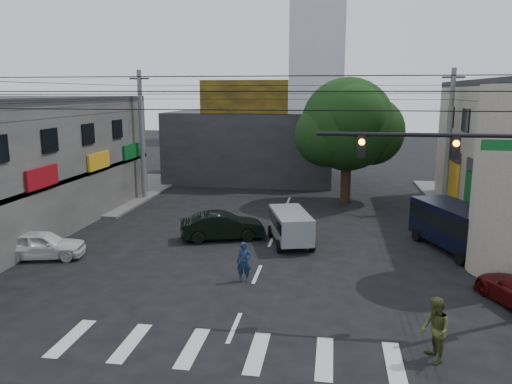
% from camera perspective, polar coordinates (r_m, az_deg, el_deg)
% --- Properties ---
extents(ground, '(160.00, 160.00, 0.00)m').
position_cam_1_polar(ground, '(19.85, -0.77, -11.41)').
color(ground, black).
rests_on(ground, ground).
extents(sidewalk_far_left, '(16.00, 16.00, 0.15)m').
position_cam_1_polar(sidewalk_far_left, '(42.43, -21.11, 0.27)').
color(sidewalk_far_left, '#514F4C').
rests_on(sidewalk_far_left, ground).
extents(building_far, '(14.00, 10.00, 6.00)m').
position_cam_1_polar(building_far, '(44.85, -0.28, 5.38)').
color(building_far, '#232326').
rests_on(building_far, ground).
extents(billboard, '(7.00, 0.30, 2.60)m').
position_cam_1_polar(billboard, '(39.77, -1.43, 10.81)').
color(billboard, olive).
rests_on(billboard, building_far).
extents(tower_distant, '(9.00, 9.00, 44.00)m').
position_cam_1_polar(tower_distant, '(89.25, 7.21, 20.52)').
color(tower_distant, silver).
rests_on(tower_distant, ground).
extents(street_tree, '(6.40, 6.40, 8.70)m').
position_cam_1_polar(street_tree, '(35.12, 10.43, 7.58)').
color(street_tree, black).
rests_on(street_tree, ground).
extents(traffic_gantry, '(7.10, 0.35, 7.20)m').
position_cam_1_polar(traffic_gantry, '(17.92, 24.11, 1.21)').
color(traffic_gantry, black).
rests_on(traffic_gantry, ground).
extents(utility_pole_far_left, '(0.32, 0.32, 9.20)m').
position_cam_1_polar(utility_pole_far_left, '(36.77, -12.93, 6.27)').
color(utility_pole_far_left, '#59595B').
rests_on(utility_pole_far_left, ground).
extents(utility_pole_far_right, '(0.32, 0.32, 9.20)m').
position_cam_1_polar(utility_pole_far_right, '(34.98, 21.17, 5.55)').
color(utility_pole_far_right, '#59595B').
rests_on(utility_pole_far_right, ground).
extents(dark_sedan, '(4.23, 5.34, 1.45)m').
position_cam_1_polar(dark_sedan, '(26.48, -3.85, -3.89)').
color(dark_sedan, black).
rests_on(dark_sedan, ground).
extents(white_compact, '(3.46, 4.66, 1.33)m').
position_cam_1_polar(white_compact, '(25.51, -23.27, -5.56)').
color(white_compact, silver).
rests_on(white_compact, ground).
extents(silver_minivan, '(4.79, 3.73, 1.68)m').
position_cam_1_polar(silver_minivan, '(25.66, 3.98, -4.12)').
color(silver_minivan, '#9B9EA3').
rests_on(silver_minivan, ground).
extents(navy_van, '(6.99, 5.83, 2.23)m').
position_cam_1_polar(navy_van, '(26.29, 22.07, -3.95)').
color(navy_van, black).
rests_on(navy_van, ground).
extents(traffic_officer, '(0.67, 0.49, 1.66)m').
position_cam_1_polar(traffic_officer, '(20.67, -1.38, -8.00)').
color(traffic_officer, '#122241').
rests_on(traffic_officer, ground).
extents(pedestrian_olive, '(1.21, 1.08, 1.93)m').
position_cam_1_polar(pedestrian_olive, '(15.74, 19.78, -14.62)').
color(pedestrian_olive, '#3F431F').
rests_on(pedestrian_olive, ground).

